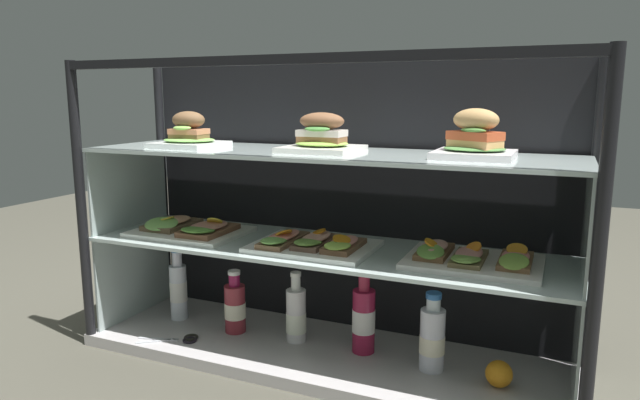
% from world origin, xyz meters
% --- Properties ---
extents(ground_plane, '(6.00, 6.00, 0.02)m').
position_xyz_m(ground_plane, '(0.00, 0.00, -0.01)').
color(ground_plane, '#4A483D').
rests_on(ground_plane, ground).
extents(case_base_deck, '(1.44, 0.41, 0.04)m').
position_xyz_m(case_base_deck, '(0.00, 0.00, 0.02)').
color(case_base_deck, '#BCB6B6').
rests_on(case_base_deck, ground).
extents(case_frame, '(1.44, 0.41, 0.88)m').
position_xyz_m(case_frame, '(0.00, 0.13, 0.48)').
color(case_frame, black).
rests_on(case_frame, ground).
extents(riser_lower_tier, '(1.38, 0.35, 0.30)m').
position_xyz_m(riser_lower_tier, '(0.00, 0.00, 0.19)').
color(riser_lower_tier, silver).
rests_on(riser_lower_tier, case_base_deck).
extents(shelf_lower_glass, '(1.40, 0.37, 0.01)m').
position_xyz_m(shelf_lower_glass, '(0.00, 0.00, 0.34)').
color(shelf_lower_glass, silver).
rests_on(shelf_lower_glass, riser_lower_tier).
extents(riser_upper_tier, '(1.38, 0.35, 0.26)m').
position_xyz_m(riser_upper_tier, '(0.00, 0.00, 0.48)').
color(riser_upper_tier, silver).
rests_on(riser_upper_tier, shelf_lower_glass).
extents(shelf_upper_glass, '(1.40, 0.37, 0.01)m').
position_xyz_m(shelf_upper_glass, '(0.00, 0.00, 0.62)').
color(shelf_upper_glass, silver).
rests_on(shelf_upper_glass, riser_upper_tier).
extents(plated_roll_sandwich_center, '(0.19, 0.19, 0.11)m').
position_xyz_m(plated_roll_sandwich_center, '(-0.43, -0.02, 0.66)').
color(plated_roll_sandwich_center, white).
rests_on(plated_roll_sandwich_center, shelf_upper_glass).
extents(plated_roll_sandwich_far_right, '(0.21, 0.21, 0.11)m').
position_xyz_m(plated_roll_sandwich_far_right, '(0.00, 0.01, 0.66)').
color(plated_roll_sandwich_far_right, white).
rests_on(plated_roll_sandwich_far_right, shelf_upper_glass).
extents(plated_roll_sandwich_mid_right, '(0.19, 0.19, 0.12)m').
position_xyz_m(plated_roll_sandwich_mid_right, '(0.42, 0.01, 0.67)').
color(plated_roll_sandwich_mid_right, white).
rests_on(plated_roll_sandwich_mid_right, shelf_upper_glass).
extents(open_sandwich_tray_center, '(0.34, 0.25, 0.06)m').
position_xyz_m(open_sandwich_tray_center, '(-0.44, -0.03, 0.37)').
color(open_sandwich_tray_center, white).
rests_on(open_sandwich_tray_center, shelf_lower_glass).
extents(open_sandwich_tray_near_left_corner, '(0.34, 0.26, 0.06)m').
position_xyz_m(open_sandwich_tray_near_left_corner, '(-0.01, -0.04, 0.37)').
color(open_sandwich_tray_near_left_corner, white).
rests_on(open_sandwich_tray_near_left_corner, shelf_lower_glass).
extents(open_sandwich_tray_mid_right, '(0.34, 0.25, 0.06)m').
position_xyz_m(open_sandwich_tray_mid_right, '(0.43, -0.01, 0.37)').
color(open_sandwich_tray_mid_right, white).
rests_on(open_sandwich_tray_mid_right, shelf_lower_glass).
extents(juice_bottle_tucked_behind, '(0.06, 0.06, 0.25)m').
position_xyz_m(juice_bottle_tucked_behind, '(-0.53, 0.02, 0.14)').
color(juice_bottle_tucked_behind, white).
rests_on(juice_bottle_tucked_behind, case_base_deck).
extents(juice_bottle_back_left, '(0.07, 0.07, 0.20)m').
position_xyz_m(juice_bottle_back_left, '(-0.30, 0.01, 0.12)').
color(juice_bottle_back_left, maroon).
rests_on(juice_bottle_back_left, case_base_deck).
extents(juice_bottle_back_right, '(0.06, 0.06, 0.22)m').
position_xyz_m(juice_bottle_back_right, '(-0.09, 0.02, 0.12)').
color(juice_bottle_back_right, white).
rests_on(juice_bottle_back_right, case_base_deck).
extents(juice_bottle_front_fourth, '(0.07, 0.07, 0.24)m').
position_xyz_m(juice_bottle_front_fourth, '(0.13, 0.03, 0.14)').
color(juice_bottle_front_fourth, maroon).
rests_on(juice_bottle_front_fourth, case_base_deck).
extents(juice_bottle_back_center, '(0.07, 0.07, 0.22)m').
position_xyz_m(juice_bottle_back_center, '(0.33, -0.00, 0.13)').
color(juice_bottle_back_center, white).
rests_on(juice_bottle_back_center, case_base_deck).
extents(orange_fruit_beside_bottles, '(0.07, 0.07, 0.07)m').
position_xyz_m(orange_fruit_beside_bottles, '(0.51, -0.02, 0.07)').
color(orange_fruit_beside_bottles, orange).
rests_on(orange_fruit_beside_bottles, case_base_deck).
extents(kitchen_scissors, '(0.19, 0.13, 0.01)m').
position_xyz_m(kitchen_scissors, '(-0.41, -0.12, 0.04)').
color(kitchen_scissors, silver).
rests_on(kitchen_scissors, case_base_deck).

